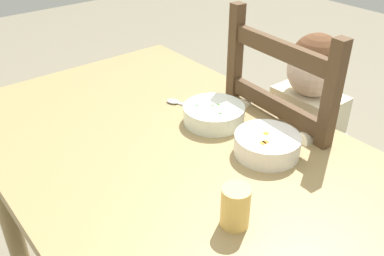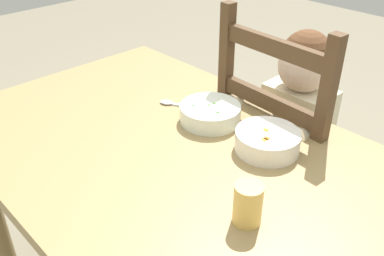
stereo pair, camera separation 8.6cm
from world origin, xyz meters
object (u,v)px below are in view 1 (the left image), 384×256
drinking_cup (235,207)px  dining_table (166,172)px  bowl_of_peas (213,113)px  spoon (179,103)px  dining_chair (294,167)px  child_figure (300,130)px  bowl_of_carrots (267,144)px

drinking_cup → dining_table: bearing=168.7°
bowl_of_peas → spoon: (-0.15, -0.01, -0.02)m
bowl_of_peas → drinking_cup: drinking_cup is taller
dining_chair → child_figure: bearing=-22.7°
child_figure → spoon: 0.41m
spoon → drinking_cup: size_ratio=1.38×
child_figure → bowl_of_peas: (-0.11, -0.29, 0.12)m
child_figure → bowl_of_carrots: child_figure is taller
drinking_cup → dining_chair: bearing=114.8°
dining_table → bowl_of_peas: bearing=91.5°
bowl_of_peas → spoon: 0.15m
bowl_of_peas → drinking_cup: size_ratio=1.91×
dining_table → dining_chair: bearing=77.9°
child_figure → bowl_of_peas: child_figure is taller
bowl_of_peas → bowl_of_carrots: bowl_of_carrots is taller
drinking_cup → bowl_of_peas: bearing=145.1°
bowl_of_peas → bowl_of_carrots: 0.22m
dining_chair → child_figure: 0.16m
dining_chair → spoon: size_ratio=7.76×
child_figure → drinking_cup: child_figure is taller
dining_chair → bowl_of_peas: 0.42m
dining_table → drinking_cup: (0.35, -0.07, 0.15)m
spoon → bowl_of_carrots: bearing=2.2°
dining_table → dining_chair: size_ratio=1.25×
bowl_of_carrots → spoon: size_ratio=1.32×
bowl_of_carrots → drinking_cup: bearing=-60.8°
dining_table → drinking_cup: size_ratio=13.39×
spoon → dining_chair: bearing=50.2°
dining_chair → child_figure: dining_chair is taller
bowl_of_carrots → spoon: (-0.37, -0.01, -0.03)m
bowl_of_peas → bowl_of_carrots: size_ratio=1.05×
dining_chair → bowl_of_peas: (-0.11, -0.29, 0.28)m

